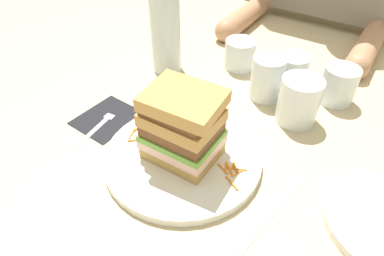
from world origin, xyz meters
TOP-DOWN VIEW (x-y plane):
  - ground_plane at (0.00, 0.00)m, footprint 3.00×3.00m
  - main_plate at (-0.01, -0.02)m, footprint 0.28×0.28m
  - sandwich at (-0.01, -0.02)m, footprint 0.13×0.11m
  - carrot_shred_0 at (-0.09, -0.01)m, footprint 0.02×0.01m
  - carrot_shred_1 at (-0.10, -0.02)m, footprint 0.02×0.02m
  - carrot_shred_2 at (-0.10, -0.04)m, footprint 0.02×0.02m
  - carrot_shred_3 at (-0.12, -0.01)m, footprint 0.01×0.03m
  - carrot_shred_4 at (-0.08, -0.01)m, footprint 0.02×0.02m
  - carrot_shred_5 at (-0.10, -0.02)m, footprint 0.02×0.02m
  - carrot_shred_6 at (-0.09, -0.03)m, footprint 0.03×0.01m
  - carrot_shred_7 at (-0.12, -0.03)m, footprint 0.01×0.03m
  - carrot_shred_8 at (-0.10, -0.01)m, footprint 0.01×0.02m
  - carrot_shred_9 at (0.08, -0.01)m, footprint 0.01×0.02m
  - carrot_shred_10 at (0.08, 0.00)m, footprint 0.01×0.02m
  - carrot_shred_11 at (0.07, -0.01)m, footprint 0.03×0.01m
  - carrot_shred_12 at (0.08, -0.01)m, footprint 0.03×0.02m
  - carrot_shred_13 at (0.09, -0.00)m, footprint 0.03×0.01m
  - carrot_shred_14 at (0.09, -0.00)m, footprint 0.02×0.02m
  - carrot_shred_15 at (0.10, -0.03)m, footprint 0.03×0.02m
  - carrot_shred_16 at (0.10, -0.01)m, footprint 0.01×0.03m
  - napkin_dark at (-0.21, -0.01)m, footprint 0.12×0.13m
  - fork at (-0.20, -0.03)m, footprint 0.03×0.17m
  - knife at (0.17, -0.04)m, footprint 0.04×0.20m
  - juice_glass at (0.12, 0.20)m, footprint 0.08×0.08m
  - water_bottle at (-0.22, 0.22)m, footprint 0.07×0.07m
  - empty_tumbler_0 at (0.06, 0.33)m, footprint 0.07×0.07m
  - empty_tumbler_1 at (0.04, 0.25)m, footprint 0.07×0.07m
  - empty_tumbler_2 at (0.17, 0.32)m, footprint 0.07×0.07m
  - empty_tumbler_3 at (-0.07, 0.33)m, footprint 0.08×0.08m

SIDE VIEW (x-z plane):
  - ground_plane at x=0.00m, z-range 0.00..0.00m
  - napkin_dark at x=-0.21m, z-range 0.00..0.00m
  - knife at x=0.17m, z-range 0.00..0.00m
  - fork at x=-0.20m, z-range 0.00..0.01m
  - main_plate at x=-0.01m, z-range 0.00..0.02m
  - carrot_shred_13 at x=0.09m, z-range 0.02..0.02m
  - carrot_shred_16 at x=0.10m, z-range 0.02..0.02m
  - carrot_shred_4 at x=-0.08m, z-range 0.02..0.02m
  - carrot_shred_10 at x=0.08m, z-range 0.02..0.02m
  - carrot_shred_7 at x=-0.12m, z-range 0.02..0.02m
  - carrot_shred_2 at x=-0.10m, z-range 0.02..0.02m
  - carrot_shred_6 at x=-0.09m, z-range 0.02..0.02m
  - carrot_shred_11 at x=0.07m, z-range 0.02..0.02m
  - carrot_shred_8 at x=-0.10m, z-range 0.02..0.02m
  - carrot_shred_5 at x=-0.10m, z-range 0.02..0.02m
  - carrot_shred_3 at x=-0.12m, z-range 0.02..0.02m
  - carrot_shred_0 at x=-0.09m, z-range 0.02..0.02m
  - carrot_shred_15 at x=0.10m, z-range 0.02..0.02m
  - carrot_shred_9 at x=0.08m, z-range 0.02..0.02m
  - carrot_shred_14 at x=0.09m, z-range 0.02..0.02m
  - carrot_shred_1 at x=-0.10m, z-range 0.02..0.02m
  - carrot_shred_12 at x=0.08m, z-range 0.02..0.02m
  - empty_tumbler_0 at x=0.06m, z-range 0.00..0.07m
  - empty_tumbler_3 at x=-0.07m, z-range 0.00..0.07m
  - empty_tumbler_2 at x=0.17m, z-range 0.00..0.08m
  - juice_glass at x=0.12m, z-range -0.01..0.09m
  - empty_tumbler_1 at x=0.04m, z-range 0.00..0.10m
  - sandwich at x=-0.01m, z-range 0.01..0.15m
  - water_bottle at x=-0.22m, z-range -0.01..0.29m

